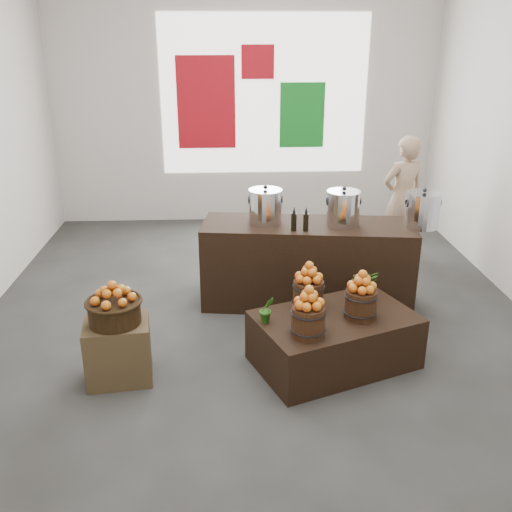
{
  "coord_description": "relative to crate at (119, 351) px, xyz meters",
  "views": [
    {
      "loc": [
        -0.29,
        -5.64,
        2.92
      ],
      "look_at": [
        -0.03,
        -0.4,
        0.86
      ],
      "focal_mm": 40.0,
      "sensor_mm": 36.0,
      "label": 1
    }
  ],
  "objects": [
    {
      "name": "apple_bucket_front_left",
      "position": [
        1.66,
        -0.18,
        0.35
      ],
      "size": [
        0.29,
        0.29,
        0.26
      ],
      "primitive_type": "cylinder",
      "color": "#3A220F",
      "rests_on": "display_table"
    },
    {
      "name": "herb_garnish_right",
      "position": [
        2.3,
        0.52,
        0.37
      ],
      "size": [
        0.29,
        0.26,
        0.3
      ],
      "primitive_type": "imported",
      "rotation": [
        0.0,
        0.0,
        0.11
      ],
      "color": "#235812",
      "rests_on": "display_table"
    },
    {
      "name": "stock_pot_center",
      "position": [
        2.25,
        1.41,
        0.85
      ],
      "size": [
        0.36,
        0.36,
        0.36
      ],
      "primitive_type": "cylinder",
      "color": "silver",
      "rests_on": "counter"
    },
    {
      "name": "apples_in_bucket_front_right",
      "position": [
        2.18,
        0.12,
        0.58
      ],
      "size": [
        0.22,
        0.22,
        0.19
      ],
      "primitive_type": null,
      "color": "#AD050A",
      "rests_on": "apple_bucket_front_right"
    },
    {
      "name": "back_opening",
      "position": [
        1.59,
        4.66,
        1.72
      ],
      "size": [
        3.2,
        0.02,
        2.4
      ],
      "primitive_type": "cube",
      "color": "white",
      "rests_on": "back_wall"
    },
    {
      "name": "ground",
      "position": [
        1.29,
        1.18,
        -0.28
      ],
      "size": [
        7.0,
        7.0,
        0.0
      ],
      "primitive_type": "plane",
      "color": "#3A3A37",
      "rests_on": "ground"
    },
    {
      "name": "crate",
      "position": [
        0.0,
        0.0,
        0.0
      ],
      "size": [
        0.62,
        0.53,
        0.56
      ],
      "primitive_type": "cube",
      "rotation": [
        0.0,
        0.0,
        0.13
      ],
      "color": "brown",
      "rests_on": "ground"
    },
    {
      "name": "herb_garnish_left",
      "position": [
        1.32,
        0.07,
        0.34
      ],
      "size": [
        0.16,
        0.15,
        0.25
      ],
      "primitive_type": "imported",
      "rotation": [
        0.0,
        0.0,
        0.31
      ],
      "color": "#235812",
      "rests_on": "display_table"
    },
    {
      "name": "apples_in_bucket_front_left",
      "position": [
        1.66,
        -0.18,
        0.58
      ],
      "size": [
        0.22,
        0.22,
        0.19
      ],
      "primitive_type": null,
      "color": "#AD050A",
      "rests_on": "apple_bucket_front_left"
    },
    {
      "name": "stock_pot_right",
      "position": [
        3.09,
        1.31,
        0.85
      ],
      "size": [
        0.36,
        0.36,
        0.36
      ],
      "primitive_type": "cylinder",
      "color": "silver",
      "rests_on": "counter"
    },
    {
      "name": "wicker_basket",
      "position": [
        0.0,
        0.0,
        0.38
      ],
      "size": [
        0.45,
        0.45,
        0.2
      ],
      "primitive_type": "cylinder",
      "color": "black",
      "rests_on": "crate"
    },
    {
      "name": "back_wall",
      "position": [
        1.29,
        4.68,
        1.72
      ],
      "size": [
        6.0,
        0.04,
        4.0
      ],
      "primitive_type": "cube",
      "color": "beige",
      "rests_on": "ground"
    },
    {
      "name": "shopper",
      "position": [
        3.33,
        2.79,
        0.56
      ],
      "size": [
        0.7,
        0.56,
        1.69
      ],
      "primitive_type": "imported",
      "rotation": [
        0.0,
        0.0,
        3.43
      ],
      "color": "#9E7E61",
      "rests_on": "ground"
    },
    {
      "name": "oil_cruets",
      "position": [
        1.85,
        1.23,
        0.8
      ],
      "size": [
        0.18,
        0.08,
        0.26
      ],
      "primitive_type": null,
      "rotation": [
        0.0,
        0.0,
        -0.13
      ],
      "color": "black",
      "rests_on": "counter"
    },
    {
      "name": "apples_in_bucket_rear",
      "position": [
        1.73,
        0.34,
        0.58
      ],
      "size": [
        0.22,
        0.22,
        0.19
      ],
      "primitive_type": null,
      "color": "#AD050A",
      "rests_on": "apple_bucket_rear"
    },
    {
      "name": "counter",
      "position": [
        1.88,
        1.46,
        0.2
      ],
      "size": [
        2.4,
        1.03,
        0.95
      ],
      "primitive_type": "cube",
      "rotation": [
        0.0,
        0.0,
        -0.13
      ],
      "color": "black",
      "rests_on": "ground"
    },
    {
      "name": "deco_red_left",
      "position": [
        0.69,
        4.65,
        1.62
      ],
      "size": [
        0.9,
        0.04,
        1.4
      ],
      "primitive_type": "cube",
      "color": "#A70C17",
      "rests_on": "back_wall"
    },
    {
      "name": "apple_bucket_front_right",
      "position": [
        2.18,
        0.12,
        0.35
      ],
      "size": [
        0.29,
        0.29,
        0.26
      ],
      "primitive_type": "cylinder",
      "color": "#3A220F",
      "rests_on": "display_table"
    },
    {
      "name": "deco_green_right",
      "position": [
        2.19,
        4.65,
        1.42
      ],
      "size": [
        0.7,
        0.04,
        1.0
      ],
      "primitive_type": "cube",
      "color": "#12741F",
      "rests_on": "back_wall"
    },
    {
      "name": "apples_in_basket",
      "position": [
        0.0,
        0.0,
        0.58
      ],
      "size": [
        0.35,
        0.35,
        0.19
      ],
      "primitive_type": null,
      "color": "#AD050A",
      "rests_on": "wicker_basket"
    },
    {
      "name": "stock_pot_left",
      "position": [
        1.41,
        1.52,
        0.85
      ],
      "size": [
        0.36,
        0.36,
        0.36
      ],
      "primitive_type": "cylinder",
      "color": "silver",
      "rests_on": "counter"
    },
    {
      "name": "deco_red_upper",
      "position": [
        1.49,
        4.65,
        2.22
      ],
      "size": [
        0.5,
        0.04,
        0.5
      ],
      "primitive_type": "cube",
      "color": "#A70C17",
      "rests_on": "back_wall"
    },
    {
      "name": "display_table",
      "position": [
        1.97,
        0.15,
        -0.03
      ],
      "size": [
        1.66,
        1.35,
        0.5
      ],
      "primitive_type": "cube",
      "rotation": [
        0.0,
        0.0,
        0.38
      ],
      "color": "black",
      "rests_on": "ground"
    },
    {
      "name": "apple_bucket_rear",
      "position": [
        1.73,
        0.34,
        0.35
      ],
      "size": [
        0.29,
        0.29,
        0.26
      ],
      "primitive_type": "cylinder",
      "color": "#3A220F",
      "rests_on": "display_table"
    }
  ]
}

